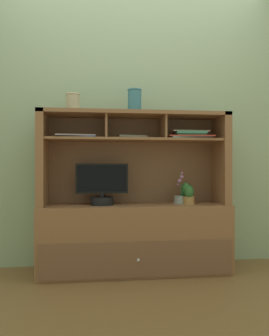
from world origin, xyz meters
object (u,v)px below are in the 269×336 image
Objects in this scene: potted_fern at (188,194)px; magazine_stack_centre at (189,135)px; ceramic_vase at (73,102)px; tv_monitor at (102,187)px; magazine_stack_right at (132,137)px; accent_vase at (135,101)px; media_console at (134,222)px; magazine_stack_left at (76,136)px; potted_orchid at (181,198)px.

potted_fern is 0.47× the size of magazine_stack_centre.
potted_fern is at bearing -1.08° from ceramic_vase.
tv_monitor is at bearing 178.62° from potted_fern.
tv_monitor is 0.48m from magazine_stack_right.
tv_monitor is 2.36× the size of potted_fern.
magazine_stack_centre is 2.73× the size of ceramic_vase.
accent_vase reaches higher than potted_fern.
media_console is 0.85m from magazine_stack_left.
potted_orchid is at bearing 131.39° from potted_fern.
potted_fern is (0.05, -0.06, 0.04)m from potted_orchid.
tv_monitor is 2.18× the size of accent_vase.
potted_orchid reaches higher than potted_fern.
magazine_stack_left is at bearing -175.30° from media_console.
magazine_stack_left reaches higher than potted_orchid.
ceramic_vase is (-0.96, 0.02, 0.26)m from magazine_stack_centre.
magazine_stack_right is at bearing 172.67° from potted_fern.
ceramic_vase is (-0.50, -0.03, 0.98)m from media_console.
media_console reaches higher than potted_fern.
potted_orchid is 1.19m from ceramic_vase.
accent_vase is at bearing 1.78° from ceramic_vase.
potted_orchid is at bearing 2.07° from media_console.
tv_monitor is at bearing 3.51° from magazine_stack_left.
magazine_stack_left reaches higher than potted_fern.
magazine_stack_left is 0.46m from magazine_stack_right.
potted_fern is at bearing -0.28° from magazine_stack_left.
magazine_stack_centre is at bearing -42.50° from potted_fern.
accent_vase is (-0.45, 0.03, 0.77)m from potted_fern.
potted_fern is 0.67m from magazine_stack_right.
potted_orchid is 0.53m from magazine_stack_centre.
media_console reaches higher than magazine_stack_centre.
tv_monitor is 1.10× the size of magazine_stack_centre.
magazine_stack_centre reaches higher than magazine_stack_right.
magazine_stack_left is 0.28m from ceramic_vase.
magazine_stack_right reaches higher than magazine_stack_left.
magazine_stack_centre is at bearing -7.93° from magazine_stack_right.
magazine_stack_left is at bearing 179.72° from potted_fern.
tv_monitor is 1.58× the size of potted_orchid.
potted_orchid is at bearing 2.55° from ceramic_vase.
ceramic_vase reaches higher than magazine_stack_right.
ceramic_vase is at bearing 178.58° from magazine_stack_centre.
magazine_stack_left is at bearing -176.51° from accent_vase.
tv_monitor is 0.76m from accent_vase.
potted_fern is 1.03m from magazine_stack_left.
potted_fern is at bearing 137.50° from magazine_stack_centre.
accent_vase reaches higher than magazine_stack_centre.
magazine_stack_right is 0.56m from ceramic_vase.
potted_orchid is 0.79× the size of magazine_stack_left.
magazine_stack_left is (-0.92, 0.00, 0.47)m from potted_fern.
magazine_stack_right is at bearing 179.69° from potted_orchid.
media_console reaches higher than tv_monitor.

